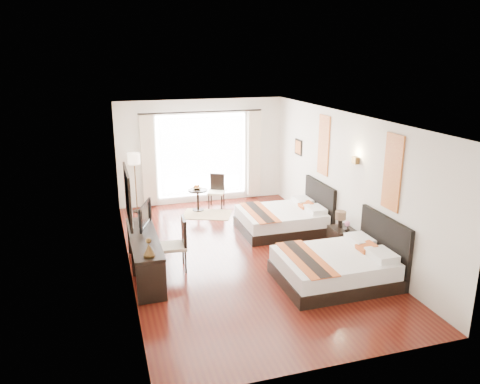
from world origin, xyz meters
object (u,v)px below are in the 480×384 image
object	(u,v)px
nightstand	(342,240)
side_table	(198,200)
desk_chair	(175,254)
bed_far	(285,219)
window_chair	(216,197)
television	(141,215)
table_lamp	(341,217)
vase	(347,229)
console_desk	(145,256)
floor_lamp	(134,163)
bed_near	(339,266)
fruit_bowl	(197,188)

from	to	relation	value
nightstand	side_table	size ratio (longest dim) A/B	0.93
nightstand	desk_chair	size ratio (longest dim) A/B	0.52
bed_far	window_chair	bearing A→B (deg)	117.19
television	table_lamp	bearing A→B (deg)	-78.43
nightstand	side_table	distance (m)	4.14
table_lamp	television	bearing A→B (deg)	171.75
vase	console_desk	bearing A→B (deg)	175.71
television	floor_lamp	size ratio (longest dim) A/B	0.52
table_lamp	console_desk	distance (m)	3.99
television	bed_near	bearing A→B (deg)	-99.34
console_desk	floor_lamp	size ratio (longest dim) A/B	1.42
nightstand	table_lamp	bearing A→B (deg)	100.69
table_lamp	side_table	xyz separation A→B (m)	(-2.27, 3.38, -0.45)
window_chair	nightstand	bearing A→B (deg)	50.34
desk_chair	nightstand	bearing A→B (deg)	-179.42
television	fruit_bowl	world-z (taller)	television
vase	window_chair	bearing A→B (deg)	114.73
nightstand	vase	distance (m)	0.36
console_desk	side_table	world-z (taller)	console_desk
bed_near	floor_lamp	size ratio (longest dim) A/B	1.31
bed_far	floor_lamp	distance (m)	4.06
side_table	fruit_bowl	distance (m)	0.31
bed_far	desk_chair	world-z (taller)	bed_far
table_lamp	television	world-z (taller)	television
bed_far	floor_lamp	world-z (taller)	floor_lamp
fruit_bowl	bed_far	bearing A→B (deg)	-50.75
nightstand	floor_lamp	world-z (taller)	floor_lamp
bed_near	fruit_bowl	world-z (taller)	bed_near
vase	bed_near	bearing A→B (deg)	-125.57
bed_near	fruit_bowl	distance (m)	4.92
nightstand	side_table	bearing A→B (deg)	123.49
vase	television	bearing A→B (deg)	167.90
floor_lamp	side_table	bearing A→B (deg)	-13.00
console_desk	desk_chair	world-z (taller)	desk_chair
vase	side_table	xyz separation A→B (m)	(-2.28, 3.65, -0.27)
nightstand	floor_lamp	xyz separation A→B (m)	(-3.82, 3.81, 1.05)
bed_near	floor_lamp	bearing A→B (deg)	122.05
table_lamp	window_chair	xyz separation A→B (m)	(-1.74, 3.51, -0.47)
bed_far	table_lamp	xyz separation A→B (m)	(0.65, -1.39, 0.45)
bed_near	nightstand	bearing A→B (deg)	58.93
nightstand	side_table	world-z (taller)	side_table
television	vase	bearing A→B (deg)	-82.28
table_lamp	desk_chair	bearing A→B (deg)	178.63
floor_lamp	window_chair	bearing A→B (deg)	-5.97
desk_chair	fruit_bowl	xyz separation A→B (m)	(1.12, 3.32, 0.29)
fruit_bowl	window_chair	distance (m)	0.65
bed_far	window_chair	size ratio (longest dim) A/B	2.21
console_desk	fruit_bowl	size ratio (longest dim) A/B	10.29
bed_far	console_desk	world-z (taller)	bed_far
bed_near	nightstand	world-z (taller)	bed_near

